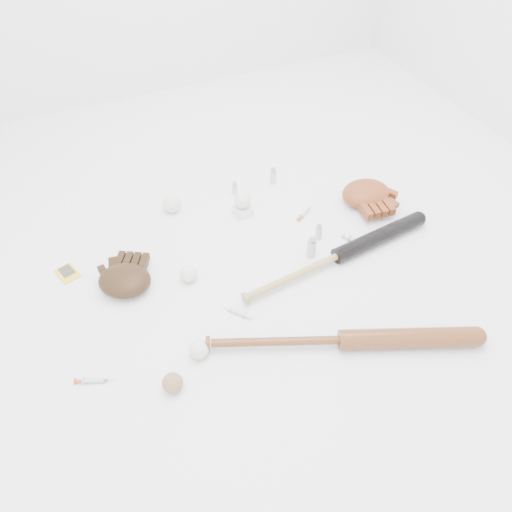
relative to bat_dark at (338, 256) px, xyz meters
name	(u,v)px	position (x,y,z in m)	size (l,w,h in m)	color
bat_dark	(338,256)	(0.00, 0.00, 0.00)	(0.89, 0.06, 0.06)	black
bat_wood	(342,340)	(-0.19, -0.34, 0.00)	(0.95, 0.07, 0.07)	brown
glove_dark	(125,280)	(-0.78, 0.20, 0.01)	(0.23, 0.23, 0.08)	black
glove_tan	(366,193)	(0.30, 0.27, 0.01)	(0.25, 0.25, 0.09)	brown
trading_card	(67,273)	(-0.97, 0.37, -0.03)	(0.07, 0.09, 0.01)	gold
pedestal	(243,210)	(-0.22, 0.41, -0.01)	(0.07, 0.07, 0.04)	white
baseball_on_pedestal	(243,200)	(-0.22, 0.41, 0.04)	(0.07, 0.07, 0.07)	white
baseball_left	(189,274)	(-0.56, 0.15, 0.00)	(0.07, 0.07, 0.07)	white
baseball_upper	(172,203)	(-0.49, 0.56, 0.01)	(0.08, 0.08, 0.08)	white
baseball_mid	(199,349)	(-0.64, -0.18, 0.00)	(0.07, 0.07, 0.07)	white
baseball_aged	(173,383)	(-0.75, -0.27, 0.00)	(0.07, 0.07, 0.07)	#956D47
syringe_0	(94,380)	(-0.97, -0.14, -0.02)	(0.14, 0.02, 0.02)	#ADBCC6
syringe_1	(237,312)	(-0.46, -0.08, -0.02)	(0.14, 0.02, 0.02)	#ADBCC6
syringe_2	(305,213)	(0.02, 0.30, -0.02)	(0.13, 0.02, 0.02)	#ADBCC6
syringe_3	(357,242)	(0.12, 0.05, -0.02)	(0.16, 0.03, 0.02)	#ADBCC6
syringe_4	(378,199)	(0.36, 0.25, -0.02)	(0.15, 0.03, 0.02)	#ADBCC6
vial_0	(273,176)	(-0.01, 0.56, 0.01)	(0.03, 0.03, 0.08)	#B4BEC5
vial_1	(235,188)	(-0.20, 0.56, 0.00)	(0.02, 0.02, 0.06)	#B4BEC5
vial_2	(319,232)	(0.00, 0.15, 0.00)	(0.03, 0.03, 0.07)	#B4BEC5
vial_3	(311,248)	(-0.08, 0.07, 0.01)	(0.04, 0.04, 0.09)	#B4BEC5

